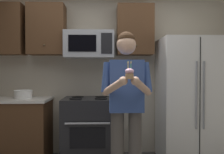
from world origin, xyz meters
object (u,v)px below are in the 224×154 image
object	(u,v)px
refrigerator	(190,99)
person	(126,100)
oven_range	(89,129)
cupcake	(129,73)
microwave	(89,45)
bowl_large_white	(23,94)

from	to	relation	value
refrigerator	person	distance (m)	1.32
oven_range	cupcake	distance (m)	1.53
refrigerator	cupcake	size ratio (longest dim) A/B	10.35
person	cupcake	xyz separation A→B (m)	(0.00, -0.33, 0.30)
refrigerator	microwave	bearing A→B (deg)	173.97
microwave	cupcake	world-z (taller)	microwave
refrigerator	bowl_large_white	bearing A→B (deg)	179.09
cupcake	microwave	bearing A→B (deg)	109.77
microwave	person	bearing A→B (deg)	-64.39
person	microwave	bearing A→B (deg)	115.61
bowl_large_white	person	size ratio (longest dim) A/B	0.15
microwave	refrigerator	size ratio (longest dim) A/B	0.41
oven_range	bowl_large_white	world-z (taller)	bowl_large_white
oven_range	refrigerator	bearing A→B (deg)	-1.50
oven_range	refrigerator	xyz separation A→B (m)	(1.50, -0.04, 0.44)
bowl_large_white	cupcake	world-z (taller)	cupcake
refrigerator	person	xyz separation A→B (m)	(-1.03, -0.83, 0.10)
bowl_large_white	person	bearing A→B (deg)	-31.15
oven_range	cupcake	size ratio (longest dim) A/B	5.36
cupcake	person	bearing A→B (deg)	90.00
person	cupcake	bearing A→B (deg)	-90.00
oven_range	cupcake	xyz separation A→B (m)	(0.47, -1.20, 0.83)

